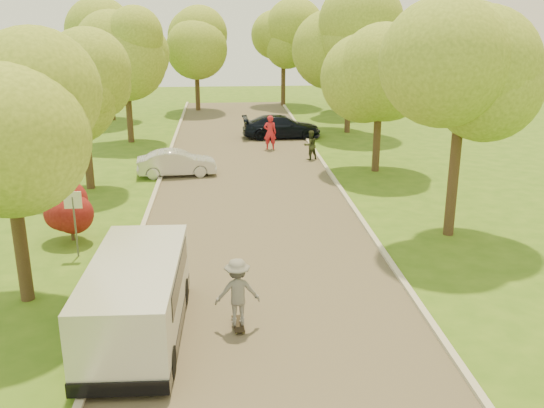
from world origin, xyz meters
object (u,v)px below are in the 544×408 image
object	(u,v)px
minivan	(137,298)
person_striped	(270,133)
street_sign	(74,210)
skateboarder	(237,292)
dark_sedan	(281,127)
silver_sedan	(177,163)
person_olive	(310,145)
longboard	(238,324)

from	to	relation	value
minivan	person_striped	world-z (taller)	person_striped
street_sign	skateboarder	distance (m)	7.12
dark_sedan	person_striped	size ratio (longest dim) A/B	2.47
street_sign	person_striped	distance (m)	16.94
person_striped	dark_sedan	bearing A→B (deg)	-103.17
street_sign	dark_sedan	size ratio (longest dim) A/B	0.45
silver_sedan	person_striped	world-z (taller)	person_striped
person_olive	skateboarder	bearing A→B (deg)	55.14
longboard	skateboarder	xyz separation A→B (m)	(0.00, 0.00, 0.88)
street_sign	longboard	xyz separation A→B (m)	(5.00, -5.03, -1.47)
dark_sedan	person_striped	bearing A→B (deg)	162.10
silver_sedan	person_olive	size ratio (longest dim) A/B	2.39
minivan	street_sign	bearing A→B (deg)	117.88
longboard	skateboarder	bearing A→B (deg)	174.48
dark_sedan	person_olive	distance (m)	6.01
dark_sedan	longboard	bearing A→B (deg)	170.35
minivan	dark_sedan	world-z (taller)	minivan
minivan	person_olive	bearing A→B (deg)	70.95
skateboarder	street_sign	bearing A→B (deg)	-50.67
skateboarder	person_olive	distance (m)	18.16
street_sign	dark_sedan	world-z (taller)	street_sign
skateboarder	person_striped	world-z (taller)	person_striped
person_striped	skateboarder	bearing A→B (deg)	86.46
longboard	dark_sedan	bearing A→B (deg)	-103.62
skateboarder	person_olive	bearing A→B (deg)	-109.27
person_olive	person_striped	bearing A→B (deg)	-74.73
skateboarder	person_striped	xyz separation A→B (m)	(2.38, 20.26, 0.00)
minivan	longboard	bearing A→B (deg)	6.95
silver_sedan	person_olive	xyz separation A→B (m)	(6.82, 2.72, 0.17)
dark_sedan	person_olive	world-z (taller)	person_olive
dark_sedan	person_olive	bearing A→B (deg)	-172.33
dark_sedan	skateboarder	world-z (taller)	skateboarder
silver_sedan	skateboarder	world-z (taller)	skateboarder
street_sign	longboard	size ratio (longest dim) A/B	2.40
silver_sedan	person_olive	distance (m)	7.35
person_olive	dark_sedan	bearing A→B (deg)	-101.89
street_sign	dark_sedan	bearing A→B (deg)	65.74
dark_sedan	street_sign	bearing A→B (deg)	154.18
minivan	silver_sedan	size ratio (longest dim) A/B	1.42
skateboarder	person_olive	world-z (taller)	skateboarder
street_sign	person_striped	xyz separation A→B (m)	(7.39, 15.23, -0.58)
dark_sedan	person_striped	xyz separation A→B (m)	(-0.97, -3.31, 0.28)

